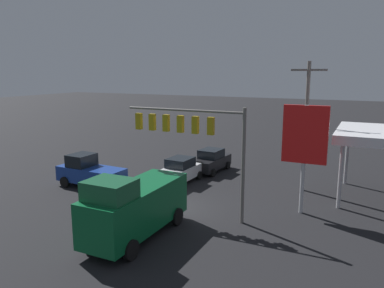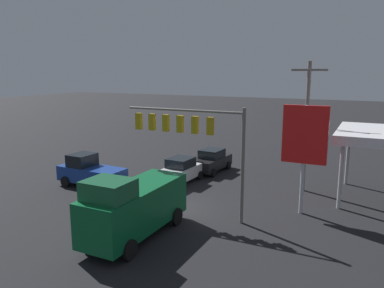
{
  "view_description": "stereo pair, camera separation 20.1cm",
  "coord_description": "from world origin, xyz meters",
  "px_view_note": "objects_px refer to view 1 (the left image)",
  "views": [
    {
      "loc": [
        -10.56,
        19.84,
        8.43
      ],
      "look_at": [
        0.0,
        -2.0,
        3.71
      ],
      "focal_mm": 35.0,
      "sensor_mm": 36.0,
      "label": 1
    },
    {
      "loc": [
        -10.74,
        19.75,
        8.43
      ],
      "look_at": [
        0.0,
        -2.0,
        3.71
      ],
      "focal_mm": 35.0,
      "sensor_mm": 36.0,
      "label": 2
    }
  ],
  "objects_px": {
    "pickup_parked": "(90,172)",
    "price_sign": "(305,138)",
    "sedan_waiting": "(180,170)",
    "sedan_far": "(211,161)",
    "utility_pole": "(306,124)",
    "traffic_signal_assembly": "(189,131)",
    "delivery_truck": "(135,206)"
  },
  "relations": [
    {
      "from": "traffic_signal_assembly",
      "to": "sedan_far",
      "type": "height_order",
      "value": "traffic_signal_assembly"
    },
    {
      "from": "utility_pole",
      "to": "delivery_truck",
      "type": "bearing_deg",
      "value": 61.73
    },
    {
      "from": "utility_pole",
      "to": "delivery_truck",
      "type": "xyz_separation_m",
      "value": [
        6.36,
        11.82,
        -3.15
      ]
    },
    {
      "from": "traffic_signal_assembly",
      "to": "sedan_far",
      "type": "bearing_deg",
      "value": -74.81
    },
    {
      "from": "utility_pole",
      "to": "sedan_waiting",
      "type": "relative_size",
      "value": 2.03
    },
    {
      "from": "price_sign",
      "to": "traffic_signal_assembly",
      "type": "bearing_deg",
      "value": 26.36
    },
    {
      "from": "price_sign",
      "to": "sedan_waiting",
      "type": "xyz_separation_m",
      "value": [
        9.5,
        -2.43,
        -3.64
      ]
    },
    {
      "from": "utility_pole",
      "to": "pickup_parked",
      "type": "relative_size",
      "value": 1.73
    },
    {
      "from": "sedan_waiting",
      "to": "price_sign",
      "type": "bearing_deg",
      "value": 78.59
    },
    {
      "from": "delivery_truck",
      "to": "pickup_parked",
      "type": "height_order",
      "value": "delivery_truck"
    },
    {
      "from": "sedan_waiting",
      "to": "sedan_far",
      "type": "bearing_deg",
      "value": 170.62
    },
    {
      "from": "price_sign",
      "to": "pickup_parked",
      "type": "height_order",
      "value": "price_sign"
    },
    {
      "from": "price_sign",
      "to": "sedan_waiting",
      "type": "bearing_deg",
      "value": -14.32
    },
    {
      "from": "sedan_far",
      "to": "sedan_waiting",
      "type": "bearing_deg",
      "value": -7.97
    },
    {
      "from": "pickup_parked",
      "to": "price_sign",
      "type": "bearing_deg",
      "value": -171.95
    },
    {
      "from": "sedan_far",
      "to": "traffic_signal_assembly",
      "type": "bearing_deg",
      "value": 19.52
    },
    {
      "from": "delivery_truck",
      "to": "sedan_waiting",
      "type": "xyz_separation_m",
      "value": [
        2.45,
        -9.69,
        -0.74
      ]
    },
    {
      "from": "traffic_signal_assembly",
      "to": "delivery_truck",
      "type": "relative_size",
      "value": 1.1
    },
    {
      "from": "price_sign",
      "to": "sedan_waiting",
      "type": "distance_m",
      "value": 10.46
    },
    {
      "from": "traffic_signal_assembly",
      "to": "pickup_parked",
      "type": "height_order",
      "value": "traffic_signal_assembly"
    },
    {
      "from": "traffic_signal_assembly",
      "to": "price_sign",
      "type": "bearing_deg",
      "value": -153.64
    },
    {
      "from": "price_sign",
      "to": "pickup_parked",
      "type": "bearing_deg",
      "value": 5.57
    },
    {
      "from": "traffic_signal_assembly",
      "to": "delivery_truck",
      "type": "distance_m",
      "value": 5.5
    },
    {
      "from": "sedan_far",
      "to": "pickup_parked",
      "type": "bearing_deg",
      "value": -34.75
    },
    {
      "from": "delivery_truck",
      "to": "price_sign",
      "type": "bearing_deg",
      "value": 136.04
    },
    {
      "from": "sedan_waiting",
      "to": "utility_pole",
      "type": "bearing_deg",
      "value": 106.52
    },
    {
      "from": "traffic_signal_assembly",
      "to": "price_sign",
      "type": "distance_m",
      "value": 6.79
    },
    {
      "from": "traffic_signal_assembly",
      "to": "delivery_truck",
      "type": "bearing_deg",
      "value": 77.02
    },
    {
      "from": "price_sign",
      "to": "pickup_parked",
      "type": "relative_size",
      "value": 1.23
    },
    {
      "from": "pickup_parked",
      "to": "utility_pole",
      "type": "bearing_deg",
      "value": -154.74
    },
    {
      "from": "utility_pole",
      "to": "price_sign",
      "type": "distance_m",
      "value": 4.62
    },
    {
      "from": "sedan_waiting",
      "to": "pickup_parked",
      "type": "distance_m",
      "value": 6.77
    }
  ]
}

